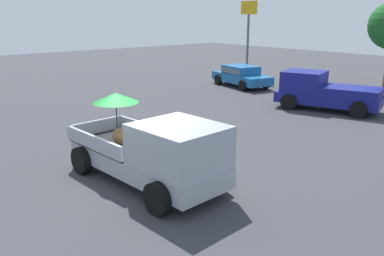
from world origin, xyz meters
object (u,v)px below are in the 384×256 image
Objects in this scene: pickup_truck_main at (154,152)px; parked_sedan_far at (241,75)px; motel_sign at (248,25)px; pickup_truck_red at (324,92)px.

pickup_truck_main reaches higher than parked_sedan_far.
parked_sedan_far is 0.85× the size of motel_sign.
motel_sign reaches higher than pickup_truck_red.
pickup_truck_main reaches higher than pickup_truck_red.
motel_sign is (-9.14, 4.59, 2.89)m from pickup_truck_red.
pickup_truck_main is at bearing -44.47° from parked_sedan_far.
motel_sign is (-2.09, 2.85, 3.02)m from parked_sedan_far.
pickup_truck_main is 0.96× the size of motel_sign.
pickup_truck_red reaches higher than parked_sedan_far.
pickup_truck_red is 7.26m from parked_sedan_far.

